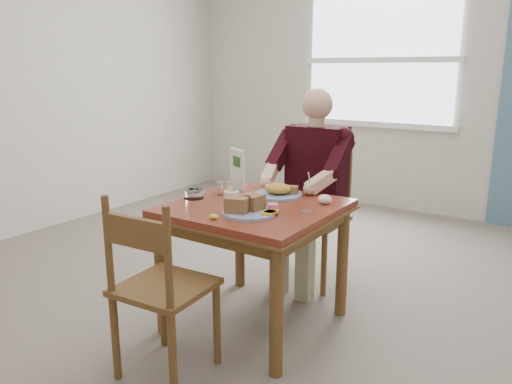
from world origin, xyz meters
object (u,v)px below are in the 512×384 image
Objects in this scene: chair_near at (159,288)px; table at (255,223)px; diner at (312,173)px; chair_far at (316,216)px; far_plate at (279,191)px; near_plate at (248,207)px.

table is at bearing 83.17° from chair_near.
diner is at bearing 90.00° from table.
chair_far is 0.63m from far_plate.
chair_far is 1.00× the size of chair_near.
near_plate is at bearing -67.15° from table.
diner reaches higher than far_plate.
far_plate is at bearing -88.58° from diner.
far_plate is at bearing 98.36° from near_plate.
diner is (0.09, 1.42, 0.33)m from chair_near.
table is at bearing -92.63° from far_plate.
table is 0.97× the size of chair_near.
chair_far reaches higher than table.
chair_near reaches higher than near_plate.
diner is at bearing 86.57° from chair_near.
chair_far reaches higher than far_plate.
chair_near reaches higher than table.
chair_far reaches higher than near_plate.
chair_near is 0.64m from near_plate.
near_plate is (0.07, -0.88, -0.02)m from diner.
diner reaches higher than chair_far.
table is 0.97× the size of chair_far.
chair_near is at bearing -106.49° from near_plate.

